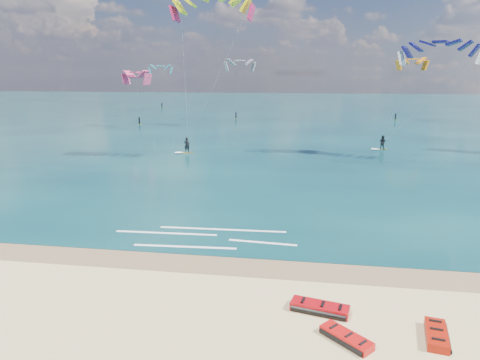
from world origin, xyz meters
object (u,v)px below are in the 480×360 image
kitesurfer_main (199,70)px  kitesurfer_far (411,91)px  packed_kite_right (436,339)px  packed_kite_left (319,312)px  packed_kite_mid (346,341)px

kitesurfer_main → kitesurfer_far: 25.59m
packed_kite_right → kitesurfer_main: (-17.40, 34.23, 10.24)m
packed_kite_right → kitesurfer_main: kitesurfer_main is taller
packed_kite_left → kitesurfer_main: kitesurfer_main is taller
packed_kite_left → kitesurfer_far: (11.78, 38.55, 7.71)m
packed_kite_mid → kitesurfer_far: kitesurfer_far is taller
kitesurfer_far → packed_kite_right: bearing=-104.8°
packed_kite_mid → kitesurfer_main: (-13.99, 34.90, 10.24)m
packed_kite_left → kitesurfer_main: size_ratio=0.13×
packed_kite_mid → packed_kite_right: size_ratio=1.04×
packed_kite_right → kitesurfer_main: 39.74m
packed_kite_left → packed_kite_right: packed_kite_left is taller
kitesurfer_main → packed_kite_right: bearing=-95.3°
packed_kite_left → kitesurfer_far: 41.04m
packed_kite_left → kitesurfer_far: bearing=86.0°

